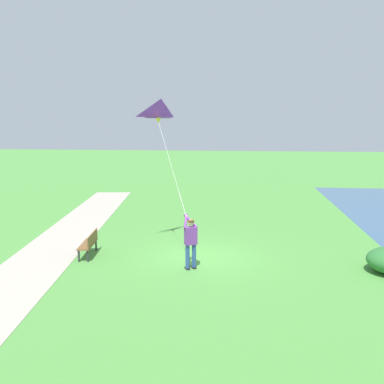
% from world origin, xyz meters
% --- Properties ---
extents(ground_plane, '(120.00, 120.00, 0.00)m').
position_xyz_m(ground_plane, '(0.00, 0.00, 0.00)').
color(ground_plane, '#4C8E3D').
extents(walkway_path, '(6.24, 32.06, 0.02)m').
position_xyz_m(walkway_path, '(5.55, 2.00, 0.01)').
color(walkway_path, '#ADA393').
rests_on(walkway_path, ground).
extents(person_kite_flyer, '(0.53, 0.62, 1.83)m').
position_xyz_m(person_kite_flyer, '(0.18, 1.27, 1.05)').
color(person_kite_flyer, '#232328').
rests_on(person_kite_flyer, ground).
extents(flying_kite, '(1.83, 2.91, 4.04)m').
position_xyz_m(flying_kite, '(1.62, -1.27, 5.34)').
color(flying_kite, purple).
extents(park_bench_near_walkway, '(0.62, 1.54, 0.88)m').
position_xyz_m(park_bench_near_walkway, '(4.07, 0.31, 0.51)').
color(park_bench_near_walkway, brown).
rests_on(park_bench_near_walkway, ground).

